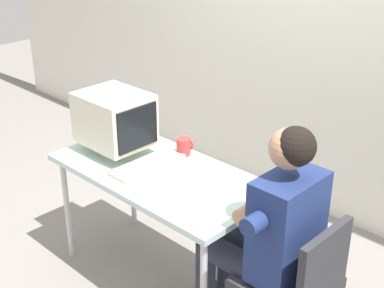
{
  "coord_description": "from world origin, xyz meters",
  "views": [
    {
      "loc": [
        2.06,
        -1.86,
        2.19
      ],
      "look_at": [
        0.25,
        0.0,
        0.99
      ],
      "focal_mm": 51.35,
      "sensor_mm": 36.0,
      "label": 1
    }
  ],
  "objects_px": {
    "desk_mug": "(184,146)",
    "desk": "(161,180)",
    "crt_monitor": "(115,119)",
    "office_chair": "(296,281)",
    "person_seated": "(267,230)",
    "keyboard": "(148,164)"
  },
  "relations": [
    {
      "from": "crt_monitor",
      "to": "desk_mug",
      "type": "xyz_separation_m",
      "value": [
        0.32,
        0.26,
        -0.16
      ]
    },
    {
      "from": "keyboard",
      "to": "desk_mug",
      "type": "relative_size",
      "value": 4.48
    },
    {
      "from": "desk_mug",
      "to": "desk",
      "type": "bearing_deg",
      "value": -76.62
    },
    {
      "from": "person_seated",
      "to": "keyboard",
      "type": "bearing_deg",
      "value": -178.46
    },
    {
      "from": "crt_monitor",
      "to": "person_seated",
      "type": "bearing_deg",
      "value": 0.97
    },
    {
      "from": "crt_monitor",
      "to": "office_chair",
      "type": "xyz_separation_m",
      "value": [
        1.33,
        0.02,
        -0.47
      ]
    },
    {
      "from": "desk",
      "to": "person_seated",
      "type": "distance_m",
      "value": 0.75
    },
    {
      "from": "desk",
      "to": "office_chair",
      "type": "relative_size",
      "value": 1.58
    },
    {
      "from": "desk",
      "to": "crt_monitor",
      "type": "bearing_deg",
      "value": -178.27
    },
    {
      "from": "keyboard",
      "to": "person_seated",
      "type": "distance_m",
      "value": 0.85
    },
    {
      "from": "desk",
      "to": "person_seated",
      "type": "relative_size",
      "value": 1.03
    },
    {
      "from": "person_seated",
      "to": "desk_mug",
      "type": "distance_m",
      "value": 0.85
    },
    {
      "from": "keyboard",
      "to": "desk_mug",
      "type": "xyz_separation_m",
      "value": [
        0.03,
        0.26,
        0.04
      ]
    },
    {
      "from": "desk",
      "to": "person_seated",
      "type": "height_order",
      "value": "person_seated"
    },
    {
      "from": "desk",
      "to": "keyboard",
      "type": "relative_size",
      "value": 2.8
    },
    {
      "from": "desk",
      "to": "keyboard",
      "type": "height_order",
      "value": "keyboard"
    },
    {
      "from": "desk",
      "to": "crt_monitor",
      "type": "distance_m",
      "value": 0.47
    },
    {
      "from": "office_chair",
      "to": "desk_mug",
      "type": "bearing_deg",
      "value": 166.46
    },
    {
      "from": "desk",
      "to": "office_chair",
      "type": "distance_m",
      "value": 0.97
    },
    {
      "from": "desk",
      "to": "desk_mug",
      "type": "bearing_deg",
      "value": 103.38
    },
    {
      "from": "office_chair",
      "to": "desk_mug",
      "type": "distance_m",
      "value": 1.08
    },
    {
      "from": "office_chair",
      "to": "person_seated",
      "type": "bearing_deg",
      "value": -180.0
    }
  ]
}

